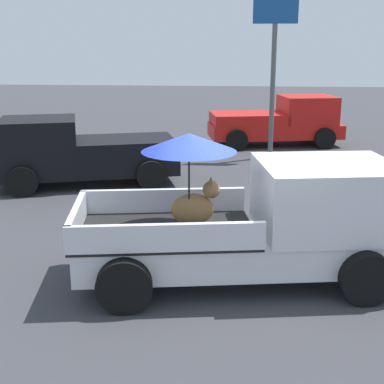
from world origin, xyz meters
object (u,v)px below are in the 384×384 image
pickup_truck_main (265,220)px  motel_sign (274,45)px  pickup_truck_red (78,152)px  pickup_truck_far (280,121)px

pickup_truck_main → motel_sign: motel_sign is taller
pickup_truck_red → motel_sign: size_ratio=0.99×
pickup_truck_main → pickup_truck_far: pickup_truck_main is taller
pickup_truck_far → motel_sign: (-0.48, -2.33, 2.76)m
pickup_truck_red → motel_sign: 7.20m
pickup_truck_far → motel_sign: motel_sign is taller
pickup_truck_main → pickup_truck_red: size_ratio=1.03×
pickup_truck_main → pickup_truck_far: (1.12, 11.98, -0.12)m
motel_sign → pickup_truck_main: bearing=-93.8°
pickup_truck_main → pickup_truck_far: size_ratio=1.04×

